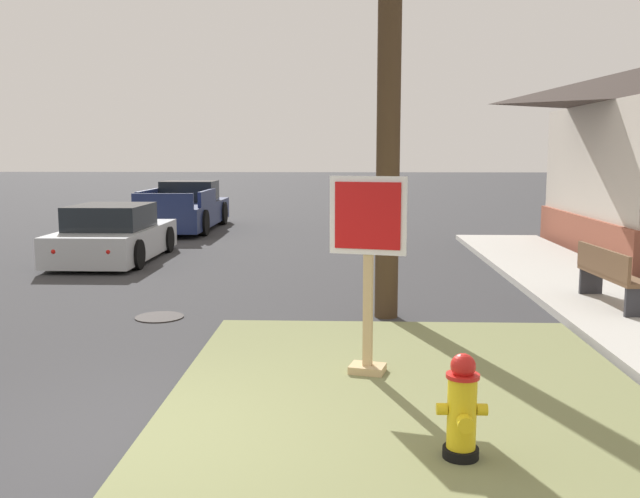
# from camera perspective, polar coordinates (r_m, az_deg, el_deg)

# --- Properties ---
(ground_plane) EXTENTS (160.00, 160.00, 0.00)m
(ground_plane) POSITION_cam_1_polar(r_m,az_deg,el_deg) (6.11, -15.56, -15.30)
(ground_plane) COLOR #333335
(grass_corner_patch) EXTENTS (4.62, 5.33, 0.08)m
(grass_corner_patch) POSITION_cam_1_polar(r_m,az_deg,el_deg) (7.11, 7.18, -11.36)
(grass_corner_patch) COLOR olive
(grass_corner_patch) RESTS_ON ground
(sidewalk_strip) EXTENTS (2.20, 16.78, 0.12)m
(sidewalk_strip) POSITION_cam_1_polar(r_m,az_deg,el_deg) (11.87, 22.54, -3.98)
(sidewalk_strip) COLOR #B2AFA8
(sidewalk_strip) RESTS_ON ground
(fire_hydrant) EXTENTS (0.38, 0.34, 0.81)m
(fire_hydrant) POSITION_cam_1_polar(r_m,az_deg,el_deg) (5.48, 11.53, -12.73)
(fire_hydrant) COLOR black
(fire_hydrant) RESTS_ON grass_corner_patch
(stop_sign) EXTENTS (0.78, 0.36, 2.06)m
(stop_sign) POSITION_cam_1_polar(r_m,az_deg,el_deg) (7.21, 3.93, -2.28)
(stop_sign) COLOR tan
(stop_sign) RESTS_ON grass_corner_patch
(manhole_cover) EXTENTS (0.70, 0.70, 0.02)m
(manhole_cover) POSITION_cam_1_polar(r_m,az_deg,el_deg) (10.43, -12.99, -5.44)
(manhole_cover) COLOR black
(manhole_cover) RESTS_ON ground
(parked_sedan_silver) EXTENTS (1.93, 4.08, 1.25)m
(parked_sedan_silver) POSITION_cam_1_polar(r_m,az_deg,el_deg) (16.09, -16.50, 1.02)
(parked_sedan_silver) COLOR #ADB2B7
(parked_sedan_silver) RESTS_ON ground
(pickup_truck_navy) EXTENTS (2.03, 5.35, 1.48)m
(pickup_truck_navy) POSITION_cam_1_polar(r_m,az_deg,el_deg) (22.07, -10.94, 3.17)
(pickup_truck_navy) COLOR #19234C
(pickup_truck_navy) RESTS_ON ground
(street_bench) EXTENTS (0.51, 1.78, 0.85)m
(street_bench) POSITION_cam_1_polar(r_m,az_deg,el_deg) (11.24, 22.57, -1.85)
(street_bench) COLOR brown
(street_bench) RESTS_ON sidewalk_strip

